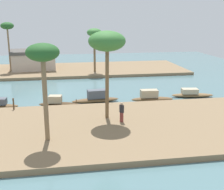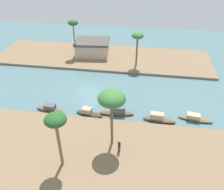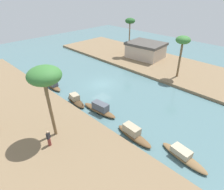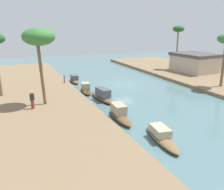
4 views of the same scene
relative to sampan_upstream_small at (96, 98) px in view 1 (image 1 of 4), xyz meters
The scene contains 14 objects.
river_water 7.92m from the sampan_upstream_small, 136.49° to the left, with size 72.29×72.29×0.00m, color slate.
riverbank_left 10.04m from the sampan_upstream_small, 124.84° to the right, with size 44.93×12.92×0.43m, color #846B4C.
riverbank_right 19.97m from the sampan_upstream_small, 106.69° to the left, with size 44.93×12.92×0.43m, color #846B4C.
sampan_upstream_small is the anchor object (origin of this frame).
sampan_near_left_bank 5.94m from the sampan_upstream_small, ahead, with size 4.63×1.41×1.31m.
sampan_foreground 4.14m from the sampan_upstream_small, 169.89° to the right, with size 4.20×1.74×1.12m.
sampan_with_tall_canopy 10.98m from the sampan_upstream_small, ahead, with size 4.86×1.73×0.99m.
person_on_near_bank 7.71m from the sampan_upstream_small, 80.41° to the right, with size 0.42×0.42×1.70m.
mooring_post 8.55m from the sampan_upstream_small, 162.91° to the right, with size 0.14×0.14×1.09m, color #4C3823.
palm_tree_left_near 12.87m from the sampan_upstream_small, 114.31° to the right, with size 2.26×2.26×6.91m.
palm_tree_left_far 9.07m from the sampan_upstream_small, 87.93° to the right, with size 3.07×3.07×7.47m.
palm_tree_right_tall 22.92m from the sampan_upstream_small, 121.82° to the left, with size 2.01×2.01×7.58m.
palm_tree_right_short 16.92m from the sampan_upstream_small, 84.32° to the left, with size 2.27×2.27×6.68m.
riverside_building 21.54m from the sampan_upstream_small, 112.17° to the left, with size 7.64×6.43×3.10m.
Camera 1 is at (2.29, -36.72, 9.18)m, focal length 48.86 mm.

